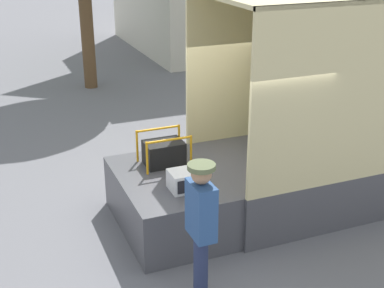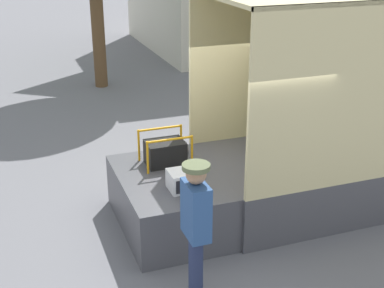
# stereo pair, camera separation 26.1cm
# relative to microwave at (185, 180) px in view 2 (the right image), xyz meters

# --- Properties ---
(ground_plane) EXTENTS (160.00, 160.00, 0.00)m
(ground_plane) POSITION_rel_microwave_xyz_m (0.64, 0.49, -0.98)
(ground_plane) COLOR slate
(tailgate_deck) EXTENTS (1.46, 2.15, 0.84)m
(tailgate_deck) POSITION_rel_microwave_xyz_m (-0.09, 0.49, -0.56)
(tailgate_deck) COLOR #4C4C51
(tailgate_deck) RESTS_ON ground
(microwave) EXTENTS (0.45, 0.38, 0.28)m
(microwave) POSITION_rel_microwave_xyz_m (0.00, 0.00, 0.00)
(microwave) COLOR white
(microwave) RESTS_ON tailgate_deck
(portable_generator) EXTENTS (0.74, 0.55, 0.52)m
(portable_generator) POSITION_rel_microwave_xyz_m (0.03, 0.93, 0.06)
(portable_generator) COLOR black
(portable_generator) RESTS_ON tailgate_deck
(worker_person) EXTENTS (0.33, 0.44, 1.81)m
(worker_person) POSITION_rel_microwave_xyz_m (-0.31, -1.28, 0.15)
(worker_person) COLOR navy
(worker_person) RESTS_ON ground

